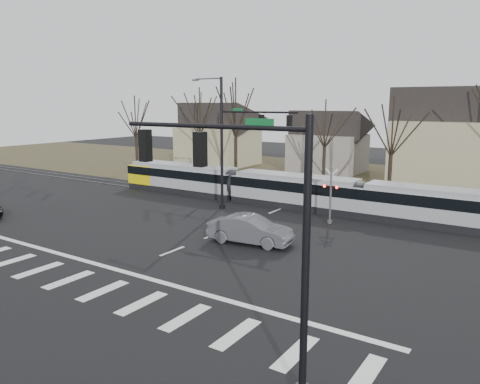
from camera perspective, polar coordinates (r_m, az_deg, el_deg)
The scene contains 15 objects.
ground at distance 25.59m, azimuth -11.26°, elevation -8.26°, with size 140.00×140.00×0.00m, color black.
grass_verge at distance 52.66m, azimuth 13.89°, elevation 1.48°, with size 140.00×28.00×0.01m, color #38331E.
crosswalk at distance 23.11m, azimuth -18.33°, elevation -10.72°, with size 27.00×2.60×0.01m.
stop_line at distance 24.43m, azimuth -14.25°, elevation -9.31°, with size 28.00×0.35×0.01m, color silver.
lane_dashes at distance 38.18m, azimuth 5.78°, elevation -1.73°, with size 0.18×30.00×0.01m.
rail_pair at distance 38.00m, azimuth 5.64°, elevation -1.75°, with size 90.00×1.52×0.06m.
tram at distance 37.64m, azimuth 6.59°, elevation 0.30°, with size 34.81×2.58×2.64m.
sedan at distance 27.93m, azimuth 1.26°, elevation -4.61°, with size 5.29×2.42×1.68m, color #525359.
signal_pole_near_right at distance 13.50m, azimuth 0.89°, elevation -2.51°, with size 6.72×0.44×8.00m.
signal_pole_far at distance 35.57m, azimuth -0.14°, elevation 6.68°, with size 9.28×0.44×10.20m.
rail_crossing_signal at distance 32.89m, azimuth 10.98°, elevation -0.57°, with size 1.08×0.36×4.00m.
tree_row at distance 45.79m, azimuth 14.00°, elevation 6.42°, with size 59.20×7.20×10.00m.
house_a at distance 63.29m, azimuth -2.72°, elevation 7.38°, with size 9.72×8.64×8.60m.
house_b at distance 57.69m, azimuth 10.71°, elevation 6.37°, with size 8.64×7.56×7.65m.
house_c at distance 50.84m, azimuth 24.20°, elevation 6.46°, with size 10.80×8.64×10.10m.
Camera 1 is at (17.16, -17.09, 8.29)m, focal length 35.00 mm.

